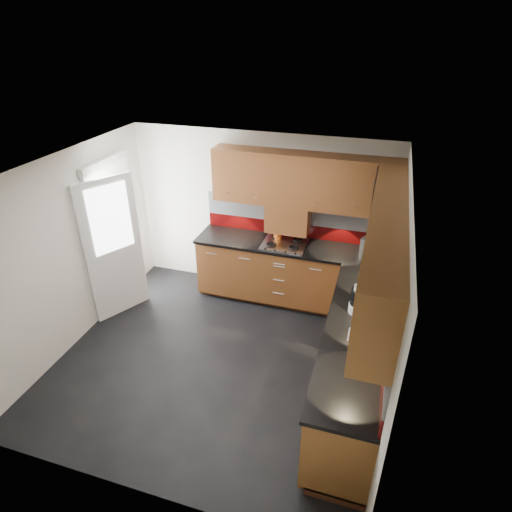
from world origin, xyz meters
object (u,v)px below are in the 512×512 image
(utensil_pot, at_px, (278,234))
(toaster, at_px, (371,245))
(gas_hob, at_px, (284,244))
(food_processor, at_px, (359,301))

(utensil_pot, bearing_deg, toaster, 1.22)
(gas_hob, bearing_deg, food_processor, -49.11)
(gas_hob, relative_size, utensil_pot, 1.49)
(utensil_pot, height_order, food_processor, utensil_pot)
(utensil_pot, distance_m, toaster, 1.30)
(utensil_pot, xyz_separation_m, food_processor, (1.26, -1.43, 0.06))
(gas_hob, height_order, toaster, toaster)
(utensil_pot, height_order, toaster, utensil_pot)
(toaster, xyz_separation_m, food_processor, (-0.04, -1.45, 0.06))
(gas_hob, bearing_deg, toaster, 7.51)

